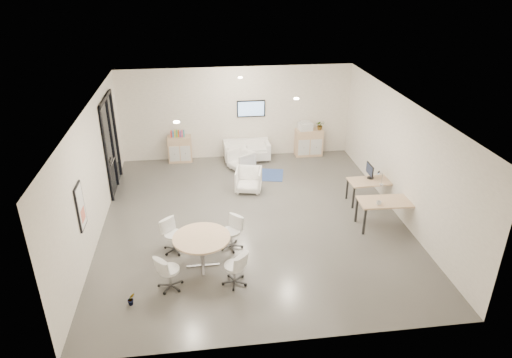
{
  "coord_description": "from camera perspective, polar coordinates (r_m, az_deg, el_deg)",
  "views": [
    {
      "loc": [
        -1.31,
        -10.69,
        6.38
      ],
      "look_at": [
        0.14,
        0.4,
        1.01
      ],
      "focal_mm": 32.0,
      "sensor_mm": 36.0,
      "label": 1
    }
  ],
  "objects": [
    {
      "name": "meeting_chairs",
      "position": [
        10.56,
        -6.73,
        -8.96
      ],
      "size": [
        2.24,
        2.24,
        0.82
      ],
      "color": "white",
      "rests_on": "room_shell"
    },
    {
      "name": "room_shell",
      "position": [
        11.78,
        -0.43,
        1.73
      ],
      "size": [
        9.6,
        10.6,
        4.8
      ],
      "color": "#514F4A",
      "rests_on": "ground"
    },
    {
      "name": "printer",
      "position": [
        16.26,
        6.18,
        6.62
      ],
      "size": [
        0.5,
        0.44,
        0.32
      ],
      "rotation": [
        0.0,
        0.0,
        0.16
      ],
      "color": "white",
      "rests_on": "sideboard_right"
    },
    {
      "name": "desk_rear",
      "position": [
        13.48,
        14.3,
        -0.45
      ],
      "size": [
        1.36,
        0.72,
        0.7
      ],
      "rotation": [
        0.0,
        0.0,
        0.04
      ],
      "color": "tan",
      "rests_on": "room_shell"
    },
    {
      "name": "monitor",
      "position": [
        13.46,
        14.06,
        1.0
      ],
      "size": [
        0.2,
        0.5,
        0.44
      ],
      "color": "black",
      "rests_on": "desk_rear"
    },
    {
      "name": "books",
      "position": [
        15.9,
        -9.78,
        5.6
      ],
      "size": [
        0.47,
        0.14,
        0.22
      ],
      "color": "red",
      "rests_on": "sideboard_left"
    },
    {
      "name": "sideboard_right",
      "position": [
        16.51,
        6.6,
        4.56
      ],
      "size": [
        0.96,
        0.46,
        0.96
      ],
      "color": "tan",
      "rests_on": "room_shell"
    },
    {
      "name": "loveseat",
      "position": [
        16.06,
        -1.18,
        3.5
      ],
      "size": [
        1.59,
        0.81,
        0.59
      ],
      "rotation": [
        0.0,
        0.0,
        0.02
      ],
      "color": "white",
      "rests_on": "room_shell"
    },
    {
      "name": "wall_tv",
      "position": [
        15.94,
        -0.63,
        8.79
      ],
      "size": [
        0.98,
        0.06,
        0.58
      ],
      "color": "black",
      "rests_on": "room_shell"
    },
    {
      "name": "armchair_right",
      "position": [
        13.83,
        -0.94,
        0.01
      ],
      "size": [
        0.9,
        0.86,
        0.78
      ],
      "primitive_type": "imported",
      "rotation": [
        0.0,
        0.0,
        -0.22
      ],
      "color": "white",
      "rests_on": "room_shell"
    },
    {
      "name": "armchair_left",
      "position": [
        15.28,
        -1.87,
        2.48
      ],
      "size": [
        0.94,
        0.95,
        0.73
      ],
      "primitive_type": "imported",
      "rotation": [
        0.0,
        0.0,
        -1.0
      ],
      "color": "white",
      "rests_on": "room_shell"
    },
    {
      "name": "round_table",
      "position": [
        10.39,
        -6.81,
        -7.59
      ],
      "size": [
        1.3,
        1.3,
        0.79
      ],
      "color": "tan",
      "rests_on": "room_shell"
    },
    {
      "name": "plant_cabinet",
      "position": [
        16.37,
        8.02,
        6.57
      ],
      "size": [
        0.34,
        0.37,
        0.26
      ],
      "primitive_type": "imported",
      "rotation": [
        0.0,
        0.0,
        -0.14
      ],
      "color": "#3F7F3F",
      "rests_on": "sideboard_right"
    },
    {
      "name": "artwork",
      "position": [
        10.63,
        -21.09,
        -3.26
      ],
      "size": [
        0.05,
        0.54,
        1.04
      ],
      "color": "black",
      "rests_on": "room_shell"
    },
    {
      "name": "glass_door",
      "position": [
        14.31,
        -17.69,
        4.5
      ],
      "size": [
        0.09,
        1.9,
        2.85
      ],
      "color": "black",
      "rests_on": "room_shell"
    },
    {
      "name": "desk_front",
      "position": [
        12.33,
        16.01,
        -2.96
      ],
      "size": [
        1.48,
        0.79,
        0.76
      ],
      "rotation": [
        0.0,
        0.0,
        -0.04
      ],
      "color": "tan",
      "rests_on": "room_shell"
    },
    {
      "name": "sideboard_left",
      "position": [
        16.1,
        -9.49,
        3.71
      ],
      "size": [
        0.81,
        0.42,
        0.91
      ],
      "color": "tan",
      "rests_on": "room_shell"
    },
    {
      "name": "ceiling_spots",
      "position": [
        12.01,
        -1.92,
        10.2
      ],
      "size": [
        3.14,
        4.14,
        0.03
      ],
      "color": "#FFEAC6",
      "rests_on": "room_shell"
    },
    {
      "name": "cup",
      "position": [
        12.01,
        15.12,
        -2.87
      ],
      "size": [
        0.15,
        0.13,
        0.13
      ],
      "primitive_type": "imported",
      "rotation": [
        0.0,
        0.0,
        0.27
      ],
      "color": "white",
      "rests_on": "desk_front"
    },
    {
      "name": "blue_rug",
      "position": [
        15.02,
        0.63,
        0.56
      ],
      "size": [
        1.61,
        1.25,
        0.01
      ],
      "primitive_type": "cube",
      "rotation": [
        0.0,
        0.0,
        -0.22
      ],
      "color": "navy",
      "rests_on": "room_shell"
    },
    {
      "name": "plant_floor",
      "position": [
        10.0,
        -15.3,
        -14.61
      ],
      "size": [
        0.25,
        0.32,
        0.13
      ],
      "primitive_type": "imported",
      "rotation": [
        0.0,
        0.0,
        0.37
      ],
      "color": "#3F7F3F",
      "rests_on": "room_shell"
    }
  ]
}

